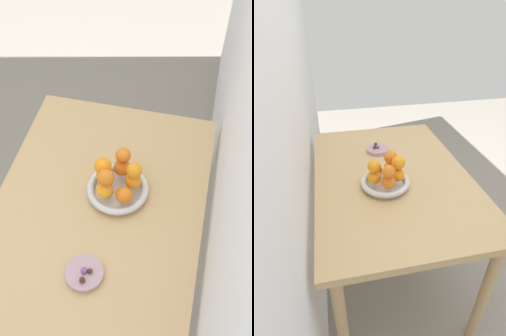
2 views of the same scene
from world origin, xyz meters
TOP-DOWN VIEW (x-y plane):
  - ground_plane at (0.00, 0.00)m, footprint 6.00×6.00m
  - wall_back at (0.00, 0.43)m, footprint 4.00×0.05m
  - dining_table at (0.00, 0.00)m, footprint 1.10×0.76m
  - fruit_bowl at (-0.10, 0.06)m, footprint 0.23×0.23m
  - candy_dish at (0.23, 0.03)m, footprint 0.13×0.13m
  - orange_0 at (-0.06, 0.02)m, footprint 0.06×0.06m
  - orange_1 at (-0.05, 0.09)m, footprint 0.06×0.06m
  - orange_2 at (-0.12, 0.11)m, footprint 0.06×0.06m
  - orange_3 at (-0.17, 0.06)m, footprint 0.06×0.06m
  - orange_4 at (-0.12, -0.00)m, footprint 0.06×0.06m
  - orange_5 at (-0.12, 0.11)m, footprint 0.06×0.06m
  - orange_6 at (-0.12, 0.00)m, footprint 0.06×0.06m
  - orange_7 at (-0.18, 0.06)m, footprint 0.06×0.06m
  - orange_8 at (-0.07, 0.02)m, footprint 0.06×0.06m
  - candy_ball_0 at (0.23, 0.04)m, footprint 0.02×0.02m
  - candy_ball_1 at (0.27, 0.03)m, footprint 0.02×0.02m
  - candy_ball_2 at (0.23, 0.03)m, footprint 0.02×0.02m
  - candy_ball_3 at (0.23, 0.03)m, footprint 0.02×0.02m

SIDE VIEW (x-z plane):
  - ground_plane at x=0.00m, z-range 0.00..0.00m
  - dining_table at x=0.00m, z-range 0.28..1.02m
  - candy_dish at x=0.23m, z-range 0.74..0.76m
  - fruit_bowl at x=-0.10m, z-range 0.74..0.78m
  - candy_ball_2 at x=0.23m, z-range 0.76..0.78m
  - candy_ball_0 at x=0.23m, z-range 0.76..0.78m
  - candy_ball_1 at x=0.27m, z-range 0.76..0.78m
  - candy_ball_3 at x=0.23m, z-range 0.76..0.78m
  - orange_4 at x=-0.12m, z-range 0.78..0.84m
  - orange_2 at x=-0.12m, z-range 0.78..0.84m
  - orange_1 at x=-0.05m, z-range 0.78..0.84m
  - orange_3 at x=-0.17m, z-range 0.78..0.84m
  - orange_0 at x=-0.06m, z-range 0.78..0.84m
  - orange_5 at x=-0.12m, z-range 0.84..0.90m
  - orange_6 at x=-0.12m, z-range 0.84..0.90m
  - orange_7 at x=-0.18m, z-range 0.84..0.90m
  - orange_8 at x=-0.07m, z-range 0.84..0.90m
  - wall_back at x=0.00m, z-range 0.00..2.50m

